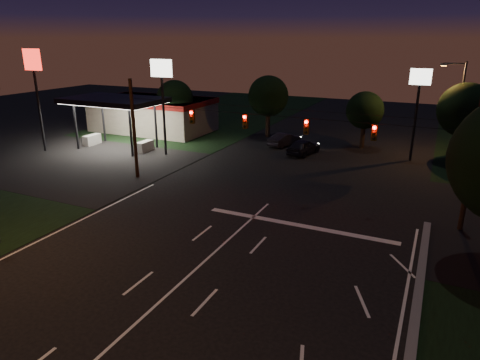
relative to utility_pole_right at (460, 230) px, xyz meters
The scene contains 17 objects.
ground 19.21m from the utility_pole_right, 128.66° to the right, with size 140.00×140.00×0.00m, color black.
cross_street_left 32.02m from the utility_pole_right, behind, with size 20.00×16.00×0.02m, color black.
stop_bar 9.66m from the utility_pole_right, 158.75° to the right, with size 12.00×0.50×0.01m, color silver.
utility_pole_right is the anchor object (origin of this frame).
utility_pole_left 24.00m from the utility_pole_right, behind, with size 0.28×0.28×8.00m, color black.
signal_span 13.20m from the utility_pole_right, behind, with size 24.00×0.40×1.56m.
gas_station 37.27m from the utility_pole_right, 155.56° to the left, with size 14.20×16.10×5.25m.
pole_sign_left_near 27.82m from the utility_pole_right, 164.93° to the left, with size 2.20×0.30×9.10m.
pole_sign_left_far 38.87m from the utility_pole_right, behind, with size 2.00×0.30×10.00m.
pole_sign_right 16.73m from the utility_pole_right, 104.93° to the left, with size 1.80×0.30×8.40m.
street_light_right_far 17.81m from the utility_pole_right, 92.57° to the left, with size 2.20×0.35×9.00m.
tree_far_a 33.84m from the utility_pole_right, 153.24° to the left, with size 4.20×4.20×6.42m.
tree_far_b 28.04m from the utility_pole_right, 136.25° to the left, with size 4.60×4.60×6.98m.
tree_far_c 20.58m from the utility_pole_right, 116.39° to the left, with size 3.80×3.80×5.86m.
tree_far_d 16.84m from the utility_pole_right, 89.92° to the left, with size 4.80×4.80×7.30m.
car_oncoming_a 18.98m from the utility_pole_right, 136.67° to the left, with size 1.79×4.45×1.51m, color black.
car_oncoming_b 22.73m from the utility_pole_right, 137.07° to the left, with size 1.45×4.17×1.37m, color black.
Camera 1 is at (10.01, -11.85, 10.97)m, focal length 32.00 mm.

